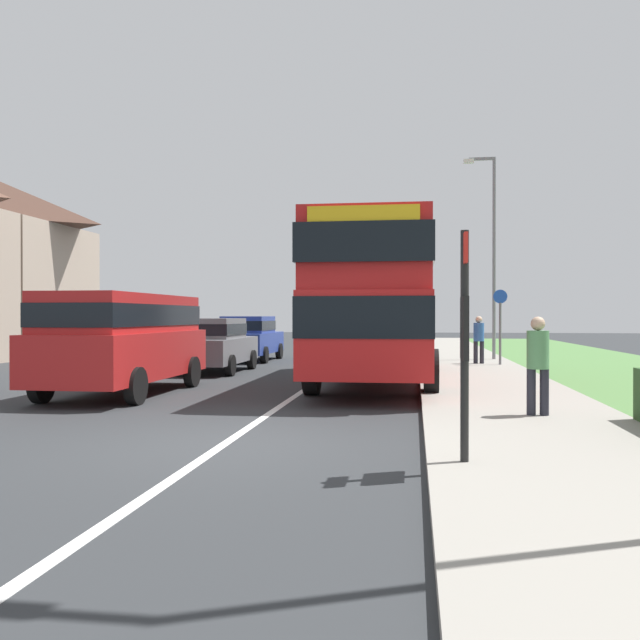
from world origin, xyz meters
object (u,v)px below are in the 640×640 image
parked_car_blue (249,336)px  cycle_route_sign (500,324)px  double_decker_bus (378,297)px  street_lamp_mid (491,245)px  pedestrian_at_stop (538,361)px  bus_stop_sign (465,329)px  pedestrian_walking_away (479,337)px  parked_car_grey (212,342)px  parked_van_red (124,335)px

parked_car_blue → cycle_route_sign: bearing=-15.1°
double_decker_bus → street_lamp_mid: street_lamp_mid is taller
parked_car_blue → street_lamp_mid: (8.84, 0.41, 3.34)m
pedestrian_at_stop → bus_stop_sign: (-1.39, -3.59, 0.56)m
bus_stop_sign → pedestrian_walking_away: bearing=84.2°
parked_car_grey → double_decker_bus: bearing=-26.8°
double_decker_bus → parked_car_blue: bearing=124.0°
pedestrian_walking_away → street_lamp_mid: street_lamp_mid is taller
double_decker_bus → bus_stop_sign: double_decker_bus is taller
double_decker_bus → cycle_route_sign: bearing=55.7°
parked_car_grey → street_lamp_mid: 10.87m
parked_car_grey → pedestrian_at_stop: pedestrian_at_stop is taller
parked_car_blue → bus_stop_sign: (6.63, -17.23, 0.63)m
parked_car_grey → street_lamp_mid: size_ratio=0.55×
pedestrian_at_stop → parked_car_grey: bearing=132.9°
double_decker_bus → bus_stop_sign: 9.65m
parked_car_grey → parked_car_blue: parked_car_blue is taller
parked_van_red → pedestrian_at_stop: parked_van_red is taller
double_decker_bus → parked_car_grey: (-5.07, 2.56, -1.25)m
pedestrian_walking_away → street_lamp_mid: bearing=74.7°
parked_car_blue → pedestrian_at_stop: pedestrian_at_stop is taller
parked_van_red → street_lamp_mid: street_lamp_mid is taller
parked_car_grey → bus_stop_sign: size_ratio=1.56×
pedestrian_at_stop → bus_stop_sign: size_ratio=0.64×
pedestrian_walking_away → street_lamp_mid: (0.65, 2.38, 3.27)m
cycle_route_sign → parked_van_red: bearing=-136.3°
double_decker_bus → cycle_route_sign: size_ratio=3.97×
double_decker_bus → cycle_route_sign: 6.48m
double_decker_bus → cycle_route_sign: (3.63, 5.32, -0.71)m
parked_van_red → parked_car_blue: 10.87m
pedestrian_walking_away → bus_stop_sign: bearing=-95.8°
double_decker_bus → street_lamp_mid: size_ratio=1.35×
parked_van_red → bus_stop_sign: 9.24m
cycle_route_sign → street_lamp_mid: 3.96m
parked_car_grey → bus_stop_sign: bus_stop_sign is taller
pedestrian_at_stop → street_lamp_mid: bearing=86.6°
parked_car_blue → cycle_route_sign: 9.15m
double_decker_bus → pedestrian_at_stop: (2.82, -5.94, -1.17)m
parked_car_blue → pedestrian_at_stop: bearing=-59.6°
pedestrian_at_stop → double_decker_bus: bearing=115.4°
parked_car_grey → street_lamp_mid: street_lamp_mid is taller
double_decker_bus → parked_van_red: bearing=-148.9°
parked_van_red → street_lamp_mid: size_ratio=0.71×
double_decker_bus → cycle_route_sign: double_decker_bus is taller
double_decker_bus → parked_car_blue: double_decker_bus is taller
parked_van_red → pedestrian_at_stop: size_ratio=3.15×
cycle_route_sign → double_decker_bus: bearing=-124.3°
bus_stop_sign → parked_van_red: bearing=136.4°
parked_van_red → pedestrian_at_stop: (8.08, -2.78, -0.30)m
parked_van_red → bus_stop_sign: bearing=-43.6°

